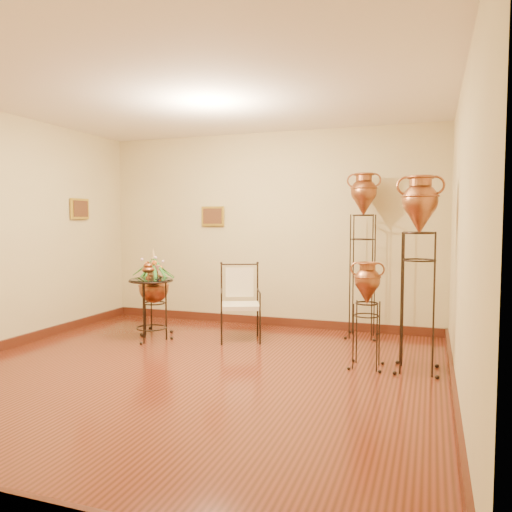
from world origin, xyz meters
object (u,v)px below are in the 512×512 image
(amphora_tall, at_px, (363,253))
(planter_urn, at_px, (154,285))
(amphora_mid, at_px, (418,272))
(side_table, at_px, (151,308))
(armchair, at_px, (240,303))

(amphora_tall, bearing_deg, planter_urn, -166.06)
(amphora_mid, bearing_deg, planter_urn, 169.24)
(amphora_tall, bearing_deg, side_table, -156.88)
(planter_urn, distance_m, armchair, 1.29)
(armchair, relative_size, side_table, 0.98)
(amphora_tall, relative_size, side_table, 2.17)
(amphora_tall, distance_m, side_table, 2.82)
(planter_urn, xyz_separation_m, side_table, (0.20, -0.40, -0.25))
(amphora_mid, height_order, armchair, amphora_mid)
(amphora_tall, distance_m, planter_urn, 2.83)
(amphora_mid, relative_size, armchair, 2.05)
(armchair, distance_m, side_table, 1.14)
(armchair, xyz_separation_m, side_table, (-1.07, -0.37, -0.08))
(planter_urn, relative_size, side_table, 1.19)
(amphora_mid, bearing_deg, armchair, 164.05)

